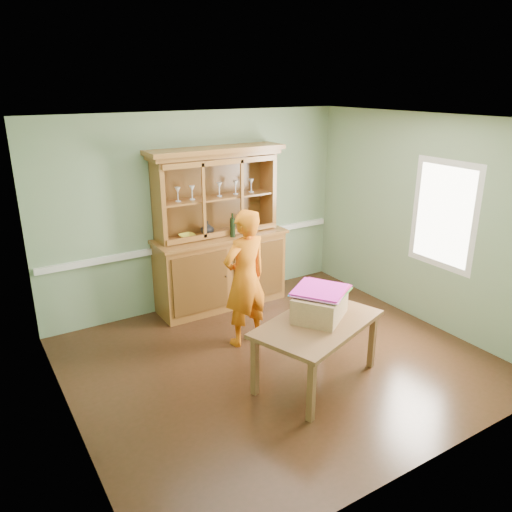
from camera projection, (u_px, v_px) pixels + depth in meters
floor at (278, 361)px, 5.76m from camera, size 4.50×4.50×0.00m
ceiling at (282, 120)px, 4.87m from camera, size 4.50×4.50×0.00m
wall_back at (199, 211)px, 6.92m from camera, size 4.50×0.00×4.50m
wall_left at (59, 296)px, 4.20m from camera, size 0.00×4.00×4.00m
wall_right at (424, 221)px, 6.43m from camera, size 0.00×4.00×4.00m
wall_front at (432, 324)px, 3.71m from camera, size 4.50×0.00×4.50m
chair_rail at (201, 243)px, 7.05m from camera, size 4.41×0.05×0.08m
framed_map at (52, 263)px, 4.38m from camera, size 0.03×0.60×0.46m
window_panel at (443, 215)px, 6.13m from camera, size 0.03×0.96×1.36m
china_hutch at (220, 253)px, 6.99m from camera, size 1.91×0.63×2.24m
dining_table at (317, 329)px, 5.21m from camera, size 1.58×1.24×0.69m
cardboard_box at (320, 306)px, 5.24m from camera, size 0.73×0.70×0.27m
kite_stack at (321, 290)px, 5.23m from camera, size 0.71×0.71×0.04m
person at (245, 278)px, 5.92m from camera, size 0.67×0.49×1.68m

